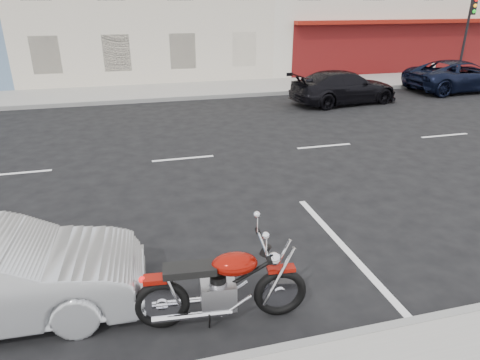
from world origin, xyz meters
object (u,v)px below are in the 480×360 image
object	(u,v)px
motorcycle	(283,282)
traffic_light	(468,28)
fire_hydrant	(433,70)
car_far	(344,87)
suv_far	(459,76)

from	to	relation	value
motorcycle	traffic_light	bearing A→B (deg)	49.91
traffic_light	fire_hydrant	world-z (taller)	traffic_light
car_far	fire_hydrant	bearing A→B (deg)	-69.61
fire_hydrant	motorcycle	bearing A→B (deg)	-132.54
traffic_light	suv_far	xyz separation A→B (m)	(-2.22, -2.55, -1.88)
fire_hydrant	car_far	xyz separation A→B (m)	(-6.92, -3.66, 0.11)
motorcycle	car_far	world-z (taller)	car_far
fire_hydrant	suv_far	size ratio (longest dim) A/B	0.15
motorcycle	car_far	xyz separation A→B (m)	(6.66, 11.14, 0.14)
motorcycle	suv_far	bearing A→B (deg)	49.00
fire_hydrant	suv_far	world-z (taller)	suv_far
fire_hydrant	suv_far	distance (m)	2.81
motorcycle	suv_far	xyz separation A→B (m)	(12.86, 12.08, 0.18)
fire_hydrant	suv_far	bearing A→B (deg)	-104.88
motorcycle	car_far	distance (m)	12.98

